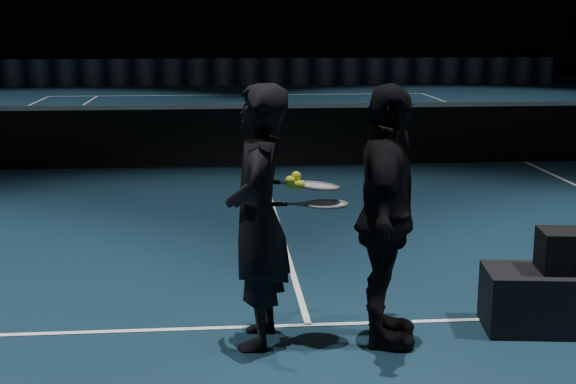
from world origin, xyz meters
name	(u,v)px	position (x,y,z in m)	size (l,w,h in m)	color
floor	(261,167)	(0.00, 0.00, 0.00)	(36.00, 36.00, 0.00)	#0D2332
court_lines	(261,167)	(0.00, 0.00, 0.00)	(10.98, 23.78, 0.01)	white
net_mesh	(261,137)	(0.00, 0.00, 0.45)	(12.80, 0.02, 0.86)	black
net_tape	(260,106)	(0.00, 0.00, 0.92)	(12.80, 0.03, 0.07)	white
sponsor_backdrop	(236,72)	(0.00, 15.50, 0.45)	(22.00, 0.15, 0.90)	black
player_a	(258,217)	(-0.37, -6.67, 0.88)	(0.64, 0.42, 1.76)	black
player_b	(386,217)	(0.47, -6.75, 0.88)	(1.03, 0.43, 1.76)	black
racket_lower	(326,204)	(0.08, -6.71, 0.97)	(0.68, 0.22, 0.03)	black
racket_upper	(318,186)	(0.03, -6.67, 1.08)	(0.68, 0.22, 0.03)	black
tennis_balls	(296,182)	(-0.12, -6.69, 1.12)	(0.12, 0.10, 0.12)	#C0D22C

